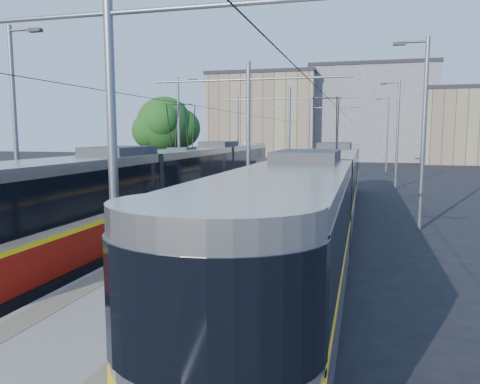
# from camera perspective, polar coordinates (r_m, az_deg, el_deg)

# --- Properties ---
(ground) EXTENTS (160.00, 160.00, 0.00)m
(ground) POSITION_cam_1_polar(r_m,az_deg,el_deg) (14.43, -6.71, -9.32)
(ground) COLOR black
(ground) RESTS_ON ground
(platform) EXTENTS (4.00, 50.00, 0.30)m
(platform) POSITION_cam_1_polar(r_m,az_deg,el_deg) (30.55, 5.04, -0.29)
(platform) COLOR gray
(platform) RESTS_ON ground
(tactile_strip_left) EXTENTS (0.70, 50.00, 0.01)m
(tactile_strip_left) POSITION_cam_1_polar(r_m,az_deg,el_deg) (30.81, 2.39, 0.08)
(tactile_strip_left) COLOR gray
(tactile_strip_left) RESTS_ON platform
(tactile_strip_right) EXTENTS (0.70, 50.00, 0.01)m
(tactile_strip_right) POSITION_cam_1_polar(r_m,az_deg,el_deg) (30.32, 7.75, -0.09)
(tactile_strip_right) COLOR gray
(tactile_strip_right) RESTS_ON platform
(rails) EXTENTS (8.71, 70.00, 0.03)m
(rails) POSITION_cam_1_polar(r_m,az_deg,el_deg) (30.57, 5.04, -0.54)
(rails) COLOR gray
(rails) RESTS_ON ground
(track_arrow) EXTENTS (1.20, 5.00, 0.01)m
(track_arrow) POSITION_cam_1_polar(r_m,az_deg,el_deg) (13.78, -25.90, -10.77)
(track_arrow) COLOR silver
(track_arrow) RESTS_ON ground
(tram_left) EXTENTS (2.43, 30.69, 5.50)m
(tram_left) POSITION_cam_1_polar(r_m,az_deg,el_deg) (23.50, -7.05, 1.28)
(tram_left) COLOR black
(tram_left) RESTS_ON ground
(tram_right) EXTENTS (2.43, 31.46, 5.50)m
(tram_right) POSITION_cam_1_polar(r_m,az_deg,el_deg) (19.63, 10.28, 0.52)
(tram_right) COLOR black
(tram_right) RESTS_ON ground
(catenary) EXTENTS (9.20, 70.00, 7.00)m
(catenary) POSITION_cam_1_polar(r_m,az_deg,el_deg) (27.50, 4.12, 8.04)
(catenary) COLOR slate
(catenary) RESTS_ON platform
(street_lamps) EXTENTS (15.18, 38.22, 8.00)m
(street_lamps) POSITION_cam_1_polar(r_m,az_deg,el_deg) (34.25, 6.27, 7.25)
(street_lamps) COLOR slate
(street_lamps) RESTS_ON ground
(shelter) EXTENTS (0.91, 1.26, 2.52)m
(shelter) POSITION_cam_1_polar(r_m,az_deg,el_deg) (24.46, 3.17, 1.36)
(shelter) COLOR black
(shelter) RESTS_ON platform
(tree) EXTENTS (4.77, 4.41, 6.93)m
(tree) POSITION_cam_1_polar(r_m,az_deg,el_deg) (37.16, -8.69, 7.98)
(tree) COLOR #382314
(tree) RESTS_ON ground
(building_left) EXTENTS (16.32, 12.24, 13.28)m
(building_left) POSITION_cam_1_polar(r_m,az_deg,el_deg) (74.46, 3.14, 9.08)
(building_left) COLOR gray
(building_left) RESTS_ON ground
(building_centre) EXTENTS (18.36, 14.28, 14.34)m
(building_centre) POSITION_cam_1_polar(r_m,az_deg,el_deg) (76.93, 15.67, 9.16)
(building_centre) COLOR gray
(building_centre) RESTS_ON ground
(building_right) EXTENTS (14.28, 10.20, 10.33)m
(building_right) POSITION_cam_1_polar(r_m,az_deg,el_deg) (72.41, 26.91, 7.22)
(building_right) COLOR gray
(building_right) RESTS_ON ground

